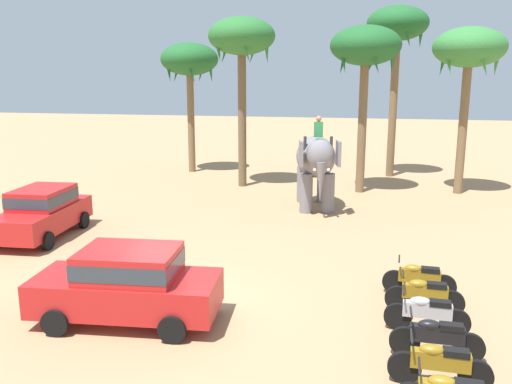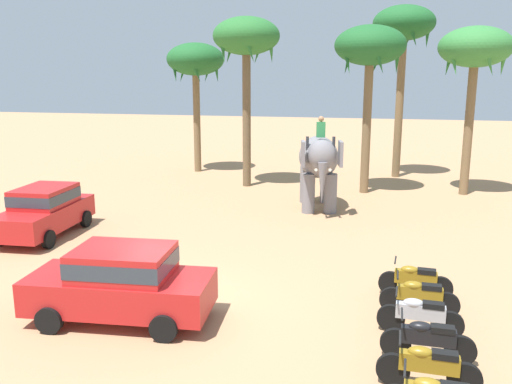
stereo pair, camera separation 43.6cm
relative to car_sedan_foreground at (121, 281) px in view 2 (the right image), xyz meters
The scene contains 14 objects.
ground_plane 1.53m from the car_sedan_foreground, 54.05° to the left, with size 120.00×120.00×0.00m, color tan.
car_sedan_foreground is the anchor object (origin of this frame).
car_parked_far_side 7.83m from the car_sedan_foreground, 136.45° to the left, with size 2.10×4.21×1.70m.
elephant_with_mahout 11.82m from the car_sedan_foreground, 75.17° to the left, with size 2.23×4.00×3.88m.
motorcycle_second_in_row 6.64m from the car_sedan_foreground, 11.07° to the right, with size 1.80×0.55×0.94m.
motorcycle_mid_row 6.59m from the car_sedan_foreground, ahead, with size 1.80×0.55×0.94m.
motorcycle_fourth_in_row 6.55m from the car_sedan_foreground, ahead, with size 1.80×0.55×0.94m.
motorcycle_far_in_row 6.80m from the car_sedan_foreground, 15.82° to the left, with size 1.80×0.55×0.94m.
motorcycle_end_of_row 7.11m from the car_sedan_foreground, 23.88° to the left, with size 1.80×0.55×0.94m.
palm_tree_behind_elephant 19.11m from the car_sedan_foreground, 59.47° to the left, with size 3.20×3.20×7.57m.
palm_tree_near_hut 21.72m from the car_sedan_foreground, 72.25° to the left, with size 3.20×3.20×9.00m.
palm_tree_left_of_road 16.50m from the car_sedan_foreground, 93.90° to the left, with size 3.20×3.20×8.17m.
palm_tree_far_back 20.02m from the car_sedan_foreground, 104.54° to the left, with size 3.20×3.20×7.22m.
palm_tree_leaning_seaward 16.77m from the car_sedan_foreground, 72.48° to the left, with size 3.20×3.20×7.66m.
Camera 2 is at (4.83, -11.18, 5.41)m, focal length 37.45 mm.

